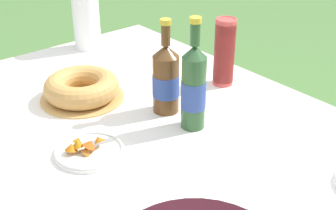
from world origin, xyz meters
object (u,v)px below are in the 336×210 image
(cup_stack, at_px, (224,52))
(snack_plate_near, at_px, (89,150))
(cider_bottle_amber, at_px, (166,79))
(bundt_cake, at_px, (82,88))
(cider_bottle_green, at_px, (194,87))
(paper_towel_roll, at_px, (86,17))

(cup_stack, xyz_separation_m, snack_plate_near, (0.08, -0.60, -0.11))
(cider_bottle_amber, bearing_deg, bundt_cake, -145.73)
(snack_plate_near, bearing_deg, bundt_cake, 152.43)
(cider_bottle_green, relative_size, cider_bottle_amber, 1.12)
(bundt_cake, distance_m, cup_stack, 0.50)
(cup_stack, distance_m, cider_bottle_amber, 0.28)
(cider_bottle_amber, bearing_deg, cup_stack, 94.63)
(snack_plate_near, bearing_deg, paper_towel_roll, 148.91)
(cider_bottle_green, relative_size, snack_plate_near, 1.77)
(cup_stack, xyz_separation_m, cider_bottle_amber, (0.02, -0.28, -0.01))
(cider_bottle_amber, xyz_separation_m, paper_towel_roll, (-0.64, 0.10, 0.02))
(bundt_cake, distance_m, cider_bottle_green, 0.41)
(bundt_cake, xyz_separation_m, cup_stack, (0.22, 0.45, 0.08))
(bundt_cake, bearing_deg, cider_bottle_amber, 34.27)
(bundt_cake, height_order, cup_stack, cup_stack)
(cider_bottle_green, relative_size, paper_towel_roll, 1.26)
(cider_bottle_amber, relative_size, paper_towel_roll, 1.12)
(cider_bottle_green, height_order, cider_bottle_amber, cider_bottle_green)
(cider_bottle_amber, bearing_deg, snack_plate_near, -79.90)
(snack_plate_near, distance_m, paper_towel_roll, 0.82)
(cider_bottle_green, bearing_deg, cup_stack, 118.01)
(cider_bottle_amber, relative_size, snack_plate_near, 1.58)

